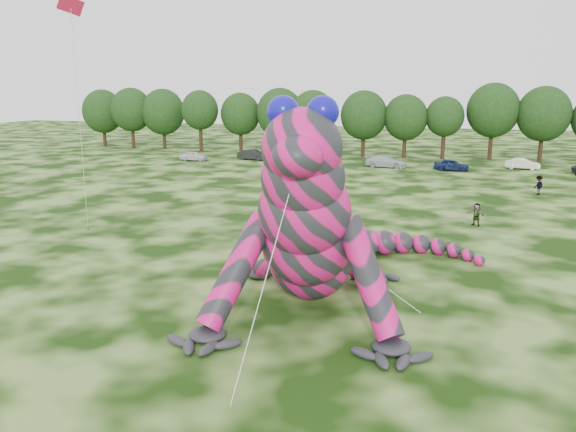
# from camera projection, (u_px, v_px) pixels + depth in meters

# --- Properties ---
(ground) EXTENTS (240.00, 240.00, 0.00)m
(ground) POSITION_uv_depth(u_px,v_px,m) (392.00, 311.00, 25.46)
(ground) COLOR #16330A
(ground) RESTS_ON ground
(inflatable_gecko) EXTENTS (18.67, 21.30, 9.67)m
(inflatable_gecko) POSITION_uv_depth(u_px,v_px,m) (314.00, 196.00, 26.87)
(inflatable_gecko) COLOR #CC136B
(inflatable_gecko) RESTS_ON ground
(flying_kite) EXTENTS (3.35, 4.22, 15.48)m
(flying_kite) POSITION_uv_depth(u_px,v_px,m) (72.00, 24.00, 33.09)
(flying_kite) COLOR #C01839
(flying_kite) RESTS_ON ground
(tree_0) EXTENTS (6.91, 6.22, 9.51)m
(tree_0) POSITION_uv_depth(u_px,v_px,m) (103.00, 118.00, 94.60)
(tree_0) COLOR black
(tree_0) RESTS_ON ground
(tree_1) EXTENTS (6.74, 6.07, 9.81)m
(tree_1) POSITION_uv_depth(u_px,v_px,m) (132.00, 118.00, 91.78)
(tree_1) COLOR black
(tree_1) RESTS_ON ground
(tree_2) EXTENTS (7.04, 6.34, 9.64)m
(tree_2) POSITION_uv_depth(u_px,v_px,m) (163.00, 119.00, 91.02)
(tree_2) COLOR black
(tree_2) RESTS_ON ground
(tree_3) EXTENTS (5.81, 5.23, 9.44)m
(tree_3) POSITION_uv_depth(u_px,v_px,m) (200.00, 121.00, 87.48)
(tree_3) COLOR black
(tree_3) RESTS_ON ground
(tree_4) EXTENTS (6.22, 5.60, 9.06)m
(tree_4) POSITION_uv_depth(u_px,v_px,m) (240.00, 122.00, 87.41)
(tree_4) COLOR black
(tree_4) RESTS_ON ground
(tree_5) EXTENTS (7.16, 6.44, 9.80)m
(tree_5) POSITION_uv_depth(u_px,v_px,m) (280.00, 121.00, 85.31)
(tree_5) COLOR black
(tree_5) RESTS_ON ground
(tree_6) EXTENTS (6.52, 5.86, 9.49)m
(tree_6) POSITION_uv_depth(u_px,v_px,m) (313.00, 123.00, 82.19)
(tree_6) COLOR black
(tree_6) RESTS_ON ground
(tree_7) EXTENTS (6.68, 6.01, 9.48)m
(tree_7) POSITION_uv_depth(u_px,v_px,m) (364.00, 124.00, 80.28)
(tree_7) COLOR black
(tree_7) RESTS_ON ground
(tree_8) EXTENTS (6.14, 5.53, 8.94)m
(tree_8) POSITION_uv_depth(u_px,v_px,m) (405.00, 126.00, 78.93)
(tree_8) COLOR black
(tree_8) RESTS_ON ground
(tree_9) EXTENTS (5.27, 4.74, 8.68)m
(tree_9) POSITION_uv_depth(u_px,v_px,m) (444.00, 128.00, 77.86)
(tree_9) COLOR black
(tree_9) RESTS_ON ground
(tree_10) EXTENTS (7.09, 6.38, 10.50)m
(tree_10) POSITION_uv_depth(u_px,v_px,m) (492.00, 122.00, 77.10)
(tree_10) COLOR black
(tree_10) RESTS_ON ground
(tree_11) EXTENTS (7.01, 6.31, 10.07)m
(tree_11) POSITION_uv_depth(u_px,v_px,m) (543.00, 124.00, 75.06)
(tree_11) COLOR black
(tree_11) RESTS_ON ground
(car_0) EXTENTS (3.77, 1.65, 1.26)m
(car_0) POSITION_uv_depth(u_px,v_px,m) (194.00, 156.00, 77.09)
(car_0) COLOR silver
(car_0) RESTS_ON ground
(car_1) EXTENTS (4.65, 2.36, 1.46)m
(car_1) POSITION_uv_depth(u_px,v_px,m) (253.00, 155.00, 77.78)
(car_1) COLOR black
(car_1) RESTS_ON ground
(car_2) EXTENTS (5.49, 2.91, 1.47)m
(car_2) POSITION_uv_depth(u_px,v_px,m) (302.00, 159.00, 73.16)
(car_2) COLOR maroon
(car_2) RESTS_ON ground
(car_3) EXTENTS (5.34, 2.71, 1.48)m
(car_3) POSITION_uv_depth(u_px,v_px,m) (386.00, 161.00, 70.62)
(car_3) COLOR #B9BEC3
(car_3) RESTS_ON ground
(car_4) EXTENTS (4.26, 1.98, 1.41)m
(car_4) POSITION_uv_depth(u_px,v_px,m) (452.00, 165.00, 67.86)
(car_4) COLOR #121E4A
(car_4) RESTS_ON ground
(car_5) EXTENTS (4.21, 2.06, 1.33)m
(car_5) POSITION_uv_depth(u_px,v_px,m) (523.00, 164.00, 69.09)
(car_5) COLOR silver
(car_5) RESTS_ON ground
(spectator_5) EXTENTS (1.62, 1.13, 1.69)m
(spectator_5) POSITION_uv_depth(u_px,v_px,m) (476.00, 214.00, 40.95)
(spectator_5) COLOR gray
(spectator_5) RESTS_ON ground
(spectator_0) EXTENTS (0.73, 0.64, 1.69)m
(spectator_0) POSITION_uv_depth(u_px,v_px,m) (307.00, 201.00, 45.57)
(spectator_0) COLOR gray
(spectator_0) RESTS_ON ground
(spectator_4) EXTENTS (0.64, 0.84, 1.56)m
(spectator_4) POSITION_uv_depth(u_px,v_px,m) (276.00, 176.00, 58.88)
(spectator_4) COLOR gray
(spectator_4) RESTS_ON ground
(spectator_1) EXTENTS (0.77, 0.95, 1.84)m
(spectator_1) POSITION_uv_depth(u_px,v_px,m) (338.00, 193.00, 48.73)
(spectator_1) COLOR gray
(spectator_1) RESTS_ON ground
(spectator_2) EXTENTS (1.30, 1.32, 1.82)m
(spectator_2) POSITION_uv_depth(u_px,v_px,m) (539.00, 185.00, 52.58)
(spectator_2) COLOR gray
(spectator_2) RESTS_ON ground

